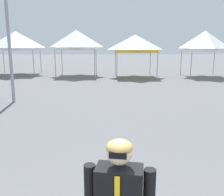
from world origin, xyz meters
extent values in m
cylinder|color=#9E9EA3|center=(-6.06, 19.40, 1.17)|extent=(0.06, 0.06, 2.34)
cylinder|color=#9E9EA3|center=(-9.69, 22.51, 1.17)|extent=(0.06, 0.06, 2.34)
cylinder|color=#9E9EA3|center=(-6.32, 22.77, 1.17)|extent=(0.06, 0.06, 2.34)
pyramid|color=white|center=(-7.87, 20.95, 3.04)|extent=(3.81, 3.81, 1.40)
cube|color=white|center=(-7.87, 20.95, 2.24)|extent=(3.77, 3.77, 0.20)
cylinder|color=#9E9EA3|center=(-4.10, 18.42, 1.20)|extent=(0.06, 0.06, 2.40)
cylinder|color=#9E9EA3|center=(-1.02, 18.40, 1.20)|extent=(0.06, 0.06, 2.40)
cylinder|color=#9E9EA3|center=(-4.09, 21.50, 1.20)|extent=(0.06, 0.06, 2.40)
cylinder|color=#9E9EA3|center=(-1.01, 21.48, 1.20)|extent=(0.06, 0.06, 2.40)
pyramid|color=white|center=(-2.56, 19.95, 3.10)|extent=(3.25, 3.25, 1.40)
cube|color=white|center=(-2.56, 19.95, 2.30)|extent=(3.22, 3.22, 0.20)
cylinder|color=#9E9EA3|center=(0.68, 17.49, 1.11)|extent=(0.06, 0.06, 2.21)
cylinder|color=#9E9EA3|center=(3.74, 17.49, 1.11)|extent=(0.06, 0.06, 2.21)
cylinder|color=#9E9EA3|center=(0.69, 20.56, 1.11)|extent=(0.06, 0.06, 2.21)
cylinder|color=#9E9EA3|center=(3.75, 20.55, 1.11)|extent=(0.06, 0.06, 2.21)
pyramid|color=white|center=(2.22, 19.02, 2.80)|extent=(3.22, 3.22, 1.17)
cube|color=yellow|center=(2.22, 19.02, 2.11)|extent=(3.18, 3.18, 0.20)
cylinder|color=#9E9EA3|center=(6.37, 17.65, 1.16)|extent=(0.06, 0.06, 2.31)
cylinder|color=#9E9EA3|center=(6.46, 20.53, 1.16)|extent=(0.06, 0.06, 2.31)
cylinder|color=#9E9EA3|center=(9.34, 20.45, 1.16)|extent=(0.06, 0.06, 2.31)
pyramid|color=white|center=(7.86, 19.05, 3.01)|extent=(3.11, 3.11, 1.39)
cube|color=white|center=(7.86, 19.05, 2.21)|extent=(3.09, 3.09, 0.20)
cylinder|color=black|center=(-0.36, 0.63, 1.24)|extent=(0.11, 0.11, 0.56)
sphere|color=beige|center=(-0.10, 0.58, 1.67)|extent=(0.23, 0.23, 0.23)
ellipsoid|color=tan|center=(-0.10, 0.58, 1.71)|extent=(0.23, 0.23, 0.14)
cube|color=black|center=(-0.12, 0.48, 1.68)|extent=(0.15, 0.05, 0.06)
camera|label=1|loc=(-0.22, -1.46, 2.58)|focal=40.30mm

